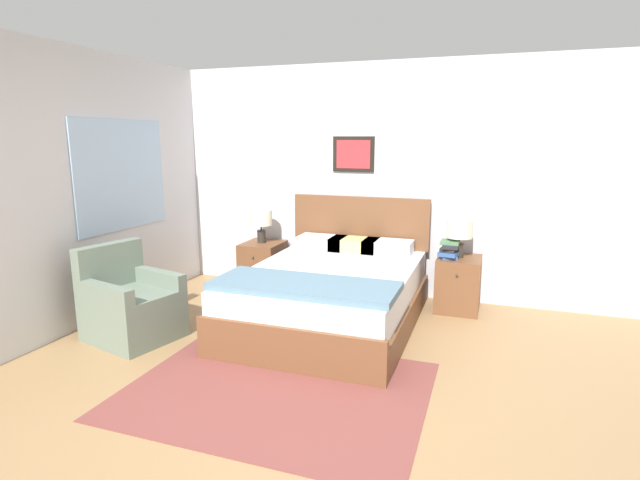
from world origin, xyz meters
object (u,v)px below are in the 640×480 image
Objects in this scene: armchair at (130,306)px; nightstand_near_window at (263,266)px; bed at (332,293)px; nightstand_by_door at (458,284)px; table_lamp_near_window at (261,220)px; table_lamp_by_door at (460,231)px.

nightstand_near_window is at bearing 178.82° from armchair.
nightstand_near_window is at bearing 144.07° from bed.
bed is at bearing -35.93° from nightstand_near_window.
nightstand_near_window and nightstand_by_door have the same top height.
table_lamp_near_window is 1.00× the size of table_lamp_by_door.
nightstand_by_door is at bearing -0.29° from table_lamp_near_window.
nightstand_by_door is at bearing 0.00° from nightstand_near_window.
bed is 3.89× the size of nightstand_by_door.
bed is 1.39m from nightstand_by_door.
nightstand_near_window is (0.47, 1.76, -0.01)m from armchair.
armchair is 1.52× the size of nightstand_near_window.
armchair is at bearing -146.87° from table_lamp_by_door.
table_lamp_by_door is (-0.02, 0.01, 0.56)m from nightstand_by_door.
table_lamp_near_window reaches higher than nightstand_near_window.
armchair is 3.25m from nightstand_by_door.
armchair is 2.19× the size of table_lamp_by_door.
armchair is 2.19× the size of table_lamp_near_window.
nightstand_near_window is 2.26m from nightstand_by_door.
nightstand_near_window is (-1.13, 0.82, -0.03)m from bed.
bed reaches higher than nightstand_near_window.
bed is at bearing -143.32° from table_lamp_by_door.
bed is 2.57× the size of armchair.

